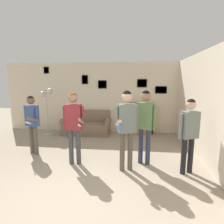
# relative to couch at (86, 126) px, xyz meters

# --- Properties ---
(ground_plane) EXTENTS (20.00, 20.00, 0.00)m
(ground_plane) POSITION_rel_couch_xyz_m (0.63, -4.02, -0.29)
(ground_plane) COLOR gray
(wall_back) EXTENTS (7.95, 0.08, 2.70)m
(wall_back) POSITION_rel_couch_xyz_m (0.63, 0.42, 1.07)
(wall_back) COLOR beige
(wall_back) RESTS_ON ground_plane
(wall_right) EXTENTS (0.06, 6.81, 2.70)m
(wall_right) POSITION_rel_couch_xyz_m (3.43, -1.82, 1.06)
(wall_right) COLOR beige
(wall_right) RESTS_ON ground_plane
(couch) EXTENTS (1.79, 0.80, 0.87)m
(couch) POSITION_rel_couch_xyz_m (0.00, 0.00, 0.00)
(couch) COLOR #7A6651
(couch) RESTS_ON ground_plane
(bookshelf) EXTENTS (0.93, 0.30, 1.18)m
(bookshelf) POSITION_rel_couch_xyz_m (2.08, 0.20, 0.30)
(bookshelf) COLOR olive
(bookshelf) RESTS_ON ground_plane
(floor_lamp) EXTENTS (0.48, 0.28, 1.73)m
(floor_lamp) POSITION_rel_couch_xyz_m (-1.36, -0.36, 1.06)
(floor_lamp) COLOR #ADA89E
(floor_lamp) RESTS_ON ground_plane
(person_player_foreground_left) EXTENTS (0.46, 0.56, 1.59)m
(person_player_foreground_left) POSITION_rel_couch_xyz_m (-0.95, -2.04, 0.68)
(person_player_foreground_left) COLOR brown
(person_player_foreground_left) RESTS_ON ground_plane
(person_player_foreground_center) EXTENTS (0.50, 0.46, 1.72)m
(person_player_foreground_center) POSITION_rel_couch_xyz_m (0.37, -2.52, 0.78)
(person_player_foreground_center) COLOR #3D4247
(person_player_foreground_center) RESTS_ON ground_plane
(person_watcher_holding_cup) EXTENTS (0.48, 0.53, 1.77)m
(person_watcher_holding_cup) POSITION_rel_couch_xyz_m (1.59, -2.69, 0.81)
(person_watcher_holding_cup) COLOR brown
(person_watcher_holding_cup) RESTS_ON ground_plane
(person_spectator_near_bookshelf) EXTENTS (0.46, 0.33, 1.76)m
(person_spectator_near_bookshelf) POSITION_rel_couch_xyz_m (2.01, -2.33, 0.80)
(person_spectator_near_bookshelf) COLOR #2D334C
(person_spectator_near_bookshelf) RESTS_ON ground_plane
(person_spectator_far_right) EXTENTS (0.46, 0.33, 1.61)m
(person_spectator_far_right) POSITION_rel_couch_xyz_m (2.89, -2.68, 0.69)
(person_spectator_far_right) COLOR black
(person_spectator_far_right) RESTS_ON ground_plane
(bottle_on_floor) EXTENTS (0.06, 0.06, 0.24)m
(bottle_on_floor) POSITION_rel_couch_xyz_m (-0.51, -0.60, -0.20)
(bottle_on_floor) COLOR #3D6638
(bottle_on_floor) RESTS_ON ground_plane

